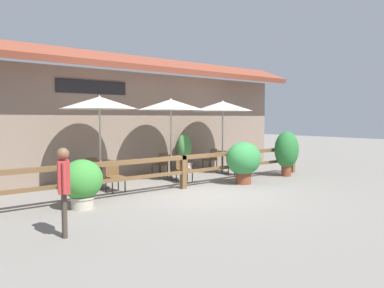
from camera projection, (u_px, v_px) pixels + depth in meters
name	position (u px, v px, depth m)	size (l,w,h in m)	color
ground_plane	(207.00, 194.00, 9.88)	(60.00, 60.00, 0.00)	gray
building_facade	(129.00, 114.00, 12.92)	(14.28, 1.49, 4.23)	gray
patio_railing	(183.00, 165.00, 10.65)	(10.40, 0.14, 0.95)	brown
patio_umbrella_near	(100.00, 103.00, 10.61)	(2.20, 2.20, 2.66)	#B7B2A8
dining_table_near	(101.00, 167.00, 10.74)	(0.91, 0.91, 0.78)	#4C3826
chair_near_streetside	(114.00, 175.00, 10.23)	(0.42, 0.42, 0.84)	brown
chair_near_wallside	(89.00, 170.00, 11.27)	(0.49, 0.49, 0.84)	brown
patio_umbrella_middle	(171.00, 105.00, 12.10)	(2.20, 2.20, 2.66)	#B7B2A8
dining_table_middle	(171.00, 161.00, 12.23)	(0.91, 0.91, 0.78)	#4C3826
chair_middle_streetside	(183.00, 168.00, 11.69)	(0.51, 0.51, 0.84)	brown
chair_middle_wallside	(161.00, 163.00, 12.82)	(0.47, 0.47, 0.84)	brown
patio_umbrella_far	(223.00, 106.00, 13.64)	(2.20, 2.20, 2.66)	#B7B2A8
dining_table_far	(222.00, 156.00, 13.77)	(0.91, 0.91, 0.78)	#4C3826
chair_far_streetside	(235.00, 162.00, 13.20)	(0.49, 0.49, 0.84)	brown
chair_far_wallside	(211.00, 158.00, 14.37)	(0.48, 0.48, 0.84)	brown
potted_plant_broad_leaf	(244.00, 160.00, 11.43)	(1.12, 1.01, 1.29)	brown
potted_plant_tall_tropical	(287.00, 151.00, 12.95)	(0.88, 0.80, 1.56)	brown
potted_plant_small_flowering	(82.00, 182.00, 8.31)	(0.93, 0.84, 1.11)	#B7AD99
potted_plant_entrance_palm	(185.00, 153.00, 13.83)	(0.59, 0.59, 1.44)	#B7AD99
pedestrian	(64.00, 180.00, 6.30)	(0.30, 0.52, 1.53)	#42382D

